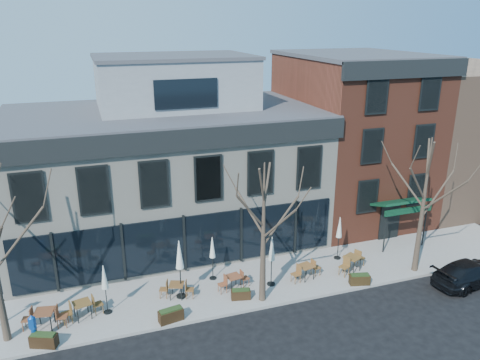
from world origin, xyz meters
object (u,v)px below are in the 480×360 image
object	(u,v)px
call_box	(33,329)
umbrella_0	(104,280)
parked_sedan	(470,273)
cafe_set_0	(45,317)

from	to	relation	value
call_box	umbrella_0	world-z (taller)	umbrella_0
parked_sedan	cafe_set_0	world-z (taller)	parked_sedan
call_box	parked_sedan	bearing A→B (deg)	-5.08
parked_sedan	cafe_set_0	bearing A→B (deg)	74.10
umbrella_0	parked_sedan	bearing A→B (deg)	-9.98
cafe_set_0	umbrella_0	bearing A→B (deg)	6.23
parked_sedan	umbrella_0	distance (m)	18.55
parked_sedan	call_box	bearing A→B (deg)	76.96
call_box	umbrella_0	size ratio (longest dim) A/B	0.56
cafe_set_0	call_box	bearing A→B (deg)	-110.40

